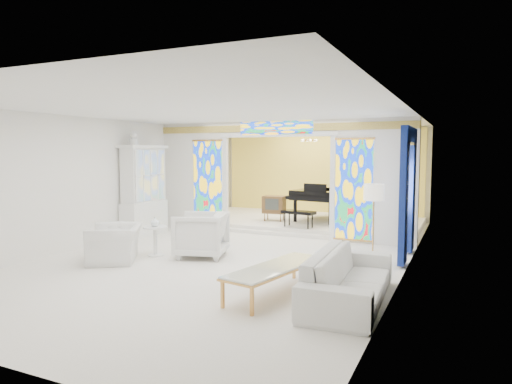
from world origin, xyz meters
The scene contains 23 objects.
floor centered at (0.00, 0.00, 0.00)m, with size 12.00×12.00×0.00m, color white.
ceiling centered at (0.00, 0.00, 3.00)m, with size 7.00×12.00×0.02m, color white.
wall_back centered at (0.00, 6.00, 1.50)m, with size 7.00×0.02×3.00m, color white.
wall_left centered at (-3.50, 0.00, 1.50)m, with size 0.02×12.00×3.00m, color white.
wall_right centered at (3.50, 0.00, 1.50)m, with size 0.02×12.00×3.00m, color white.
partition_wall centered at (0.00, 2.00, 1.65)m, with size 7.00×0.22×3.00m.
stained_glass_left centered at (-2.03, 1.89, 1.30)m, with size 0.90×0.04×2.40m, color gold.
stained_glass_right centered at (2.03, 1.89, 1.30)m, with size 0.90×0.04×2.40m, color gold.
stained_glass_transom centered at (0.00, 1.89, 2.82)m, with size 2.00×0.04×0.34m, color gold.
alcove_platform centered at (0.00, 4.10, 0.09)m, with size 6.80×3.80×0.18m, color white.
gold_curtain_back centered at (0.00, 5.88, 1.50)m, with size 6.70×0.10×2.90m, color #F5DC55.
chandelier centered at (0.20, 4.00, 2.55)m, with size 0.48×0.48×0.30m, color #C48B44.
blue_drapes centered at (3.40, 0.70, 1.58)m, with size 0.14×1.85×2.65m.
china_cabinet centered at (-3.22, 0.60, 1.17)m, with size 0.56×1.46×2.72m.
armchair_left centered at (-1.91, -1.97, 0.37)m, with size 1.12×0.98×0.73m, color white.
armchair_right centered at (-0.55, -0.90, 0.47)m, with size 1.00×1.03×0.94m, color silver.
sofa centered at (2.95, -2.47, 0.37)m, with size 2.52×0.99×0.74m, color white.
side_table centered at (-1.48, -1.23, 0.41)m, with size 0.60×0.60×0.63m.
vase centered at (-1.48, -1.23, 0.73)m, with size 0.19×0.19×0.20m, color white.
coffee_table centered at (1.85, -2.63, 0.42)m, with size 1.04×2.12×0.46m.
floor_lamp centered at (2.88, -0.20, 1.36)m, with size 0.39×0.39×1.60m.
grand_piano centered at (0.81, 4.10, 0.94)m, with size 2.06×2.89×1.12m.
tv_console centered at (-0.65, 3.35, 0.65)m, with size 0.67×0.48×0.73m.
Camera 1 is at (4.44, -9.01, 2.20)m, focal length 32.00 mm.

